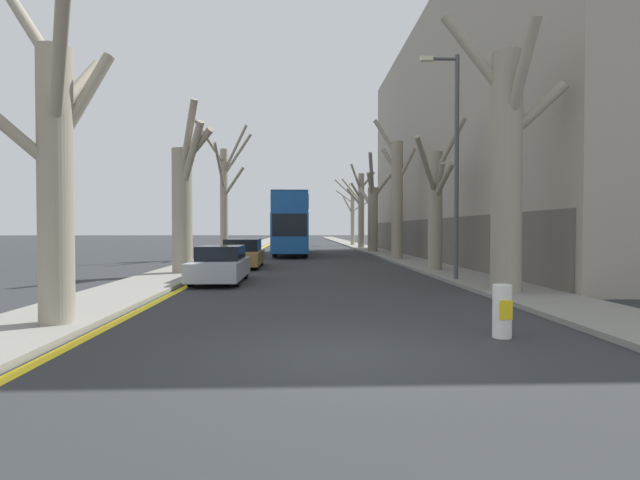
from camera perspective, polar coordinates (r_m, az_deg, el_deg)
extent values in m
plane|color=#2B2D30|center=(7.65, 2.75, -13.20)|extent=(300.00, 300.00, 0.00)
cube|color=gray|center=(57.64, -7.47, -0.60)|extent=(2.40, 120.00, 0.12)
cube|color=gray|center=(57.77, 4.05, -0.59)|extent=(2.40, 120.00, 0.12)
cube|color=#9E9384|center=(33.82, 20.03, 11.03)|extent=(10.00, 35.36, 15.41)
cube|color=#5E584F|center=(31.76, 11.54, 0.03)|extent=(0.12, 34.65, 2.50)
cube|color=yellow|center=(57.54, -6.11, -0.66)|extent=(0.24, 120.00, 0.01)
cylinder|color=gray|center=(10.75, -27.98, 5.18)|extent=(0.64, 0.64, 5.35)
cylinder|color=gray|center=(9.80, -27.55, 19.41)|extent=(1.66, 2.71, 2.45)
cylinder|color=gray|center=(11.72, -25.94, 15.39)|extent=(0.46, 1.69, 1.58)
cylinder|color=gray|center=(12.27, -30.44, 20.47)|extent=(1.83, 1.41, 2.17)
cylinder|color=gray|center=(11.01, -25.49, 14.12)|extent=(1.15, 0.69, 1.99)
cylinder|color=gray|center=(21.34, -15.47, 3.08)|extent=(0.82, 0.82, 5.22)
cylinder|color=gray|center=(20.84, -14.00, 10.22)|extent=(1.71, 1.55, 1.49)
cylinder|color=gray|center=(20.75, -14.51, 9.18)|extent=(1.42, 1.73, 2.69)
cylinder|color=gray|center=(20.95, -14.84, 11.08)|extent=(1.16, 1.61, 2.99)
cylinder|color=gray|center=(32.35, -10.91, 4.04)|extent=(0.49, 0.49, 6.99)
cylinder|color=gray|center=(31.63, -12.45, 10.76)|extent=(1.48, 2.65, 2.33)
cylinder|color=gray|center=(32.44, -9.43, 9.58)|extent=(1.89, 0.40, 2.65)
cylinder|color=gray|center=(31.12, -11.41, 8.23)|extent=(0.26, 3.01, 2.55)
cylinder|color=gray|center=(32.37, -9.68, 10.25)|extent=(1.68, 0.69, 2.96)
cylinder|color=gray|center=(31.85, -9.84, 6.55)|extent=(1.57, 1.23, 1.89)
cylinder|color=gray|center=(15.40, 20.54, 7.04)|extent=(0.86, 0.86, 6.97)
cylinder|color=gray|center=(15.72, 23.39, 13.31)|extent=(1.70, 0.89, 1.61)
cylinder|color=gray|center=(15.29, 22.00, 16.93)|extent=(0.51, 1.70, 2.86)
cylinder|color=gray|center=(16.04, 17.37, 19.41)|extent=(1.99, 0.84, 2.63)
cylinder|color=gray|center=(22.88, 13.02, 3.14)|extent=(0.63, 0.63, 5.36)
cylinder|color=gray|center=(22.60, 14.59, 10.29)|extent=(1.14, 1.65, 2.35)
cylinder|color=gray|center=(22.51, 13.44, 6.25)|extent=(0.29, 1.15, 1.82)
cylinder|color=gray|center=(22.05, 13.93, 6.56)|extent=(0.40, 2.09, 1.45)
cylinder|color=gray|center=(21.84, 12.07, 8.20)|extent=(1.60, 2.34, 2.31)
cylinder|color=gray|center=(31.34, 8.80, 4.44)|extent=(0.71, 0.71, 7.33)
cylinder|color=gray|center=(31.95, 7.55, 11.48)|extent=(1.60, 0.86, 2.41)
cylinder|color=gray|center=(31.74, 8.01, 8.89)|extent=(1.11, 0.81, 1.70)
cylinder|color=gray|center=(31.30, 9.77, 8.36)|extent=(1.25, 1.01, 2.19)
cylinder|color=gray|center=(40.73, 6.05, 2.28)|extent=(0.81, 0.81, 5.30)
cylinder|color=gray|center=(40.29, 5.80, 6.14)|extent=(0.89, 1.44, 2.16)
cylinder|color=gray|center=(40.74, 7.27, 6.39)|extent=(1.95, 0.89, 2.35)
cylinder|color=gray|center=(41.89, 5.33, 4.74)|extent=(1.05, 2.55, 2.02)
cylinder|color=gray|center=(40.00, 5.91, 7.44)|extent=(0.83, 2.17, 3.34)
cylinder|color=gray|center=(41.32, 6.62, 5.50)|extent=(1.29, 1.20, 1.58)
cylinder|color=gray|center=(48.74, 4.74, 3.30)|extent=(0.62, 0.62, 7.32)
cylinder|color=gray|center=(48.75, 3.93, 4.88)|extent=(1.57, 0.29, 1.87)
cylinder|color=gray|center=(49.00, 5.49, 6.83)|extent=(1.44, 0.25, 1.68)
cylinder|color=gray|center=(48.46, 4.17, 5.54)|extent=(1.31, 0.91, 1.72)
cylinder|color=gray|center=(49.86, 3.65, 5.68)|extent=(1.90, 2.46, 2.59)
cylinder|color=gray|center=(48.47, 4.17, 7.05)|extent=(1.36, 1.13, 2.76)
cylinder|color=gray|center=(57.76, 3.75, 2.35)|extent=(0.44, 0.44, 6.05)
cylinder|color=gray|center=(57.66, 3.20, 3.97)|extent=(1.29, 0.38, 2.17)
cylinder|color=gray|center=(59.08, 3.59, 5.28)|extent=(0.23, 2.50, 2.68)
cylinder|color=gray|center=(56.92, 2.77, 5.91)|extent=(2.31, 2.00, 1.87)
cylinder|color=gray|center=(58.43, 2.80, 4.99)|extent=(1.97, 1.47, 1.63)
cylinder|color=gray|center=(58.19, 4.89, 4.01)|extent=(2.48, 0.64, 1.56)
cube|color=#19519E|center=(37.26, -3.33, 0.86)|extent=(2.41, 11.96, 2.63)
cube|color=#19519E|center=(37.30, -3.33, 3.89)|extent=(2.37, 11.72, 1.31)
cube|color=navy|center=(37.34, -3.33, 4.98)|extent=(2.37, 11.72, 0.12)
cube|color=black|center=(37.26, -3.33, 1.65)|extent=(2.44, 10.52, 1.37)
cube|color=black|center=(37.31, -3.33, 3.99)|extent=(2.44, 10.52, 0.99)
cube|color=black|center=(31.31, -3.51, 1.73)|extent=(2.17, 0.06, 1.43)
cylinder|color=black|center=(33.74, -5.19, -1.11)|extent=(0.30, 1.05, 1.05)
cylinder|color=black|center=(33.70, -1.66, -1.11)|extent=(0.30, 1.05, 1.05)
cylinder|color=black|center=(40.66, -4.71, -0.71)|extent=(0.30, 1.05, 1.05)
cylinder|color=black|center=(40.63, -1.78, -0.71)|extent=(0.30, 1.05, 1.05)
cube|color=#9EA3AD|center=(18.22, -11.35, -3.24)|extent=(1.71, 4.39, 0.62)
cube|color=black|center=(18.45, -11.23, -1.43)|extent=(1.51, 2.28, 0.50)
cylinder|color=black|center=(17.09, -14.51, -4.19)|extent=(0.20, 0.60, 0.60)
cylinder|color=black|center=(16.84, -9.53, -4.25)|extent=(0.20, 0.60, 0.60)
cylinder|color=black|center=(19.66, -12.89, -3.48)|extent=(0.20, 0.60, 0.60)
cylinder|color=black|center=(19.44, -8.56, -3.51)|extent=(0.20, 0.60, 0.60)
cube|color=olive|center=(25.12, -8.86, -1.98)|extent=(1.88, 4.59, 0.64)
cube|color=black|center=(25.37, -8.80, -0.56)|extent=(1.66, 2.39, 0.59)
cylinder|color=black|center=(23.88, -11.22, -2.58)|extent=(0.20, 0.65, 0.65)
cylinder|color=black|center=(23.68, -7.24, -2.60)|extent=(0.20, 0.65, 0.65)
cylinder|color=black|center=(26.60, -10.31, -2.18)|extent=(0.20, 0.65, 0.65)
cylinder|color=black|center=(26.42, -6.73, -2.20)|extent=(0.20, 0.65, 0.65)
cylinder|color=#4C4F54|center=(18.63, 15.34, 7.81)|extent=(0.16, 0.16, 8.11)
cylinder|color=#4C4F54|center=(19.32, 13.77, 19.46)|extent=(1.10, 0.11, 0.11)
cube|color=beige|center=(19.18, 12.09, 19.60)|extent=(0.44, 0.20, 0.16)
cylinder|color=white|center=(9.41, 20.09, -7.64)|extent=(0.33, 0.33, 0.94)
cube|color=yellow|center=(9.25, 20.49, -7.51)|extent=(0.23, 0.01, 0.34)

